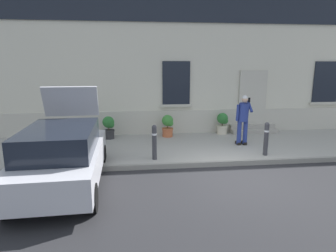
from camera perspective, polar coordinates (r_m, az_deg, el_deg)
ground_plane at (r=7.81m, az=13.25°, el=-10.10°), size 80.00×80.00×0.00m
sidewalk at (r=10.32m, az=8.03°, el=-3.96°), size 24.00×3.60×0.15m
curb_edge at (r=8.62m, az=11.16°, el=-7.34°), size 24.00×0.12×0.15m
building_facade at (r=12.37m, az=5.57°, el=15.84°), size 24.00×1.52×7.50m
entrance_stoop at (r=12.41m, az=16.54°, el=-0.62°), size 1.91×0.64×0.32m
hatchback_car_silver at (r=7.31m, az=-20.24°, el=-5.46°), size 1.90×4.12×2.34m
bollard_near_person at (r=9.33m, az=18.99°, el=-2.19°), size 0.15×0.15×1.04m
bollard_far_left at (r=8.44m, az=-2.74°, el=-2.99°), size 0.15×0.15×1.04m
person_on_phone at (r=10.18m, az=14.77°, el=1.76°), size 0.51×0.47×1.75m
planter_charcoal at (r=11.06m, az=-11.72°, el=-0.17°), size 0.44×0.44×0.86m
planter_terracotta at (r=11.14m, az=-0.05°, el=0.16°), size 0.44×0.44×0.86m
planter_cream at (r=11.79m, az=10.81°, el=0.62°), size 0.44×0.44×0.86m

